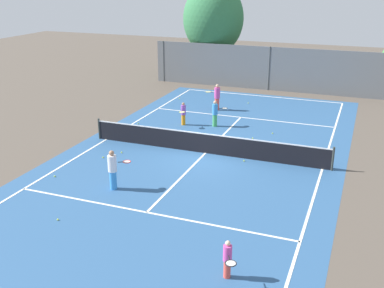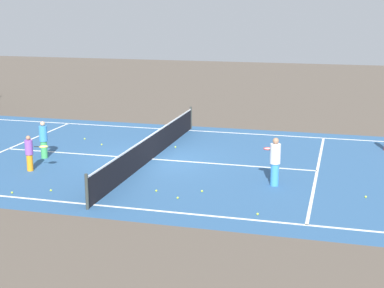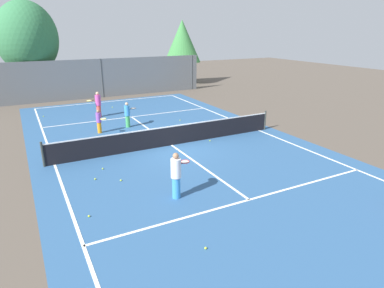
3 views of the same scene
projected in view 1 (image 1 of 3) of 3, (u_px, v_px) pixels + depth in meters
The scene contains 24 objects.
ground_plane at pixel (205, 153), 22.47m from camera, with size 80.00×80.00×0.00m, color brown.
court_surface at pixel (205, 153), 22.47m from camera, with size 13.00×25.00×0.01m.
tennis_net at pixel (206, 143), 22.30m from camera, with size 11.90×0.10×1.10m.
perimeter_fence at pixel (269, 69), 34.20m from camera, with size 18.00×0.12×3.20m.
tree_1 at pixel (213, 19), 36.74m from camera, with size 4.74×5.18×7.68m.
player_0 at pixel (183, 113), 26.44m from camera, with size 0.48×0.87×1.32m.
player_1 at pixel (228, 259), 13.02m from camera, with size 0.58×0.82×1.19m.
player_2 at pixel (113, 169), 18.44m from camera, with size 0.89×0.71×1.65m.
player_3 at pixel (217, 97), 29.33m from camera, with size 0.93×0.41×1.67m.
player_4 at pixel (215, 113), 26.20m from camera, with size 0.87×0.67×1.49m.
ball_crate at pixel (185, 142), 23.42m from camera, with size 0.41×0.32×0.43m.
tennis_ball_0 at pixel (234, 155), 22.19m from camera, with size 0.07×0.07×0.07m, color #CCE533.
tennis_ball_1 at pixel (273, 133), 25.18m from camera, with size 0.07×0.07×0.07m, color #CCE533.
tennis_ball_2 at pixel (179, 98), 32.24m from camera, with size 0.07×0.07×0.07m, color #CCE533.
tennis_ball_3 at pixel (113, 164), 21.08m from camera, with size 0.07×0.07×0.07m, color #CCE533.
tennis_ball_4 at pixel (55, 176), 19.81m from camera, with size 0.07×0.07×0.07m, color #CCE533.
tennis_ball_5 at pixel (103, 157), 21.87m from camera, with size 0.07×0.07×0.07m, color #CCE533.
tennis_ball_6 at pixel (58, 220), 16.31m from camera, with size 0.07×0.07×0.07m, color #CCE533.
tennis_ball_7 at pixel (248, 103), 31.11m from camera, with size 0.07×0.07×0.07m, color #CCE533.
tennis_ball_8 at pixel (244, 161), 21.46m from camera, with size 0.07×0.07×0.07m, color #CCE533.
tennis_ball_9 at pixel (122, 152), 22.47m from camera, with size 0.07×0.07×0.07m, color #CCE533.
tennis_ball_10 at pixel (253, 138), 24.42m from camera, with size 0.07×0.07×0.07m, color #CCE533.
tennis_ball_11 at pixel (138, 130), 25.68m from camera, with size 0.07×0.07×0.07m, color #CCE533.
tennis_ball_12 at pixel (138, 123), 26.83m from camera, with size 0.07×0.07×0.07m, color #CCE533.
Camera 1 is at (6.91, -19.80, 8.12)m, focal length 43.53 mm.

